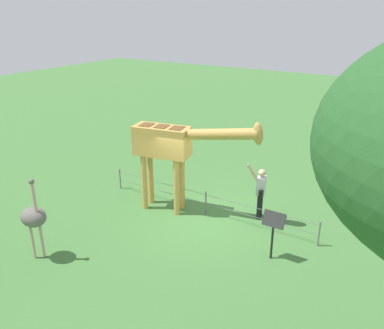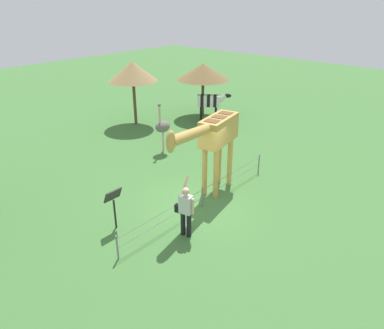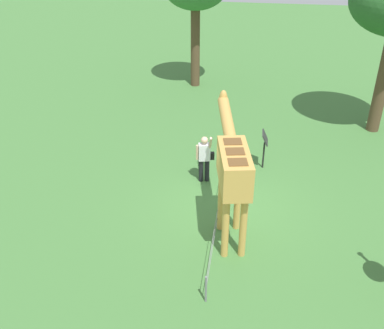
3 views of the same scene
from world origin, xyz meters
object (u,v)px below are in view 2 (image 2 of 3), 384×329
at_px(zebra, 210,102).
at_px(shade_hut_near, 133,72).
at_px(giraffe, 214,136).
at_px(info_sign, 114,200).
at_px(visitor, 186,209).
at_px(shade_hut_far, 203,72).
at_px(ostrich, 162,127).

relative_size(zebra, shade_hut_near, 0.50).
bearing_deg(zebra, giraffe, 39.50).
relative_size(shade_hut_near, info_sign, 2.53).
distance_m(giraffe, visitor, 2.96).
xyz_separation_m(giraffe, info_sign, (3.61, -0.87, -1.20)).
bearing_deg(giraffe, shade_hut_far, -138.01).
distance_m(giraffe, zebra, 7.80).
relative_size(visitor, shade_hut_near, 0.53).
height_order(visitor, shade_hut_near, shade_hut_near).
distance_m(shade_hut_near, info_sign, 9.95).
xyz_separation_m(visitor, shade_hut_near, (-5.72, -8.84, 1.92)).
distance_m(shade_hut_far, info_sign, 11.66).
relative_size(shade_hut_far, info_sign, 2.26).
distance_m(visitor, ostrich, 6.36).
relative_size(giraffe, info_sign, 2.99).
xyz_separation_m(visitor, zebra, (-8.47, -5.90, 0.26)).
distance_m(giraffe, info_sign, 3.90).
distance_m(visitor, info_sign, 2.16).
height_order(giraffe, ostrich, giraffe).
bearing_deg(visitor, giraffe, -158.55).
bearing_deg(visitor, zebra, -145.12).
bearing_deg(visitor, ostrich, -128.68).
distance_m(zebra, shade_hut_far, 1.92).
bearing_deg(shade_hut_near, zebra, 133.15).
relative_size(visitor, zebra, 1.06).
distance_m(zebra, info_sign, 10.41).
relative_size(giraffe, ostrich, 1.75).
xyz_separation_m(zebra, shade_hut_near, (2.75, -2.94, 1.66)).
bearing_deg(info_sign, visitor, 121.01).
bearing_deg(giraffe, visitor, 21.45).
xyz_separation_m(giraffe, ostrich, (-1.47, -3.98, -0.97)).
height_order(ostrich, shade_hut_far, shade_hut_far).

